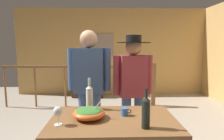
{
  "coord_description": "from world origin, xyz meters",
  "views": [
    {
      "loc": [
        -0.18,
        -2.55,
        1.49
      ],
      "look_at": [
        -0.11,
        -0.33,
        1.21
      ],
      "focal_mm": 30.69,
      "sensor_mm": 36.0,
      "label": 1
    }
  ],
  "objects_px": {
    "salad_bowl": "(89,113)",
    "framed_picture": "(104,45)",
    "tv_console": "(88,89)",
    "stair_railing": "(103,79)",
    "person_standing_left": "(89,81)",
    "mug_blue": "(125,112)",
    "flat_screen_tv": "(88,73)",
    "person_standing_right": "(133,84)",
    "wine_glass": "(58,112)",
    "serving_table": "(113,126)",
    "wine_bottle_dark": "(146,112)",
    "wine_bottle_clear": "(89,97)"
  },
  "relations": [
    {
      "from": "person_standing_left",
      "to": "mug_blue",
      "type": "bearing_deg",
      "value": 131.36
    },
    {
      "from": "tv_console",
      "to": "mug_blue",
      "type": "relative_size",
      "value": 7.92
    },
    {
      "from": "framed_picture",
      "to": "flat_screen_tv",
      "type": "height_order",
      "value": "framed_picture"
    },
    {
      "from": "wine_bottle_clear",
      "to": "stair_railing",
      "type": "bearing_deg",
      "value": 87.49
    },
    {
      "from": "framed_picture",
      "to": "wine_glass",
      "type": "distance_m",
      "value": 4.16
    },
    {
      "from": "person_standing_left",
      "to": "wine_glass",
      "type": "bearing_deg",
      "value": 83.44
    },
    {
      "from": "stair_railing",
      "to": "person_standing_left",
      "type": "distance_m",
      "value": 2.06
    },
    {
      "from": "tv_console",
      "to": "mug_blue",
      "type": "bearing_deg",
      "value": -78.48
    },
    {
      "from": "stair_railing",
      "to": "wine_bottle_dark",
      "type": "relative_size",
      "value": 10.23
    },
    {
      "from": "wine_glass",
      "to": "wine_bottle_clear",
      "type": "distance_m",
      "value": 0.51
    },
    {
      "from": "stair_railing",
      "to": "serving_table",
      "type": "relative_size",
      "value": 2.91
    },
    {
      "from": "serving_table",
      "to": "wine_bottle_dark",
      "type": "bearing_deg",
      "value": -39.43
    },
    {
      "from": "tv_console",
      "to": "salad_bowl",
      "type": "height_order",
      "value": "salad_bowl"
    },
    {
      "from": "wine_glass",
      "to": "mug_blue",
      "type": "xyz_separation_m",
      "value": [
        0.64,
        0.22,
        -0.08
      ]
    },
    {
      "from": "salad_bowl",
      "to": "framed_picture",
      "type": "bearing_deg",
      "value": 88.22
    },
    {
      "from": "salad_bowl",
      "to": "person_standing_left",
      "type": "bearing_deg",
      "value": 94.49
    },
    {
      "from": "stair_railing",
      "to": "person_standing_right",
      "type": "relative_size",
      "value": 2.26
    },
    {
      "from": "framed_picture",
      "to": "salad_bowl",
      "type": "bearing_deg",
      "value": -91.78
    },
    {
      "from": "stair_railing",
      "to": "serving_table",
      "type": "distance_m",
      "value": 2.75
    },
    {
      "from": "salad_bowl",
      "to": "person_standing_right",
      "type": "relative_size",
      "value": 0.2
    },
    {
      "from": "salad_bowl",
      "to": "person_standing_left",
      "type": "relative_size",
      "value": 0.19
    },
    {
      "from": "framed_picture",
      "to": "wine_glass",
      "type": "bearing_deg",
      "value": -95.51
    },
    {
      "from": "flat_screen_tv",
      "to": "wine_glass",
      "type": "height_order",
      "value": "wine_glass"
    },
    {
      "from": "wine_bottle_clear",
      "to": "person_standing_left",
      "type": "relative_size",
      "value": 0.21
    },
    {
      "from": "framed_picture",
      "to": "person_standing_right",
      "type": "distance_m",
      "value": 3.31
    },
    {
      "from": "tv_console",
      "to": "wine_bottle_dark",
      "type": "height_order",
      "value": "wine_bottle_dark"
    },
    {
      "from": "framed_picture",
      "to": "mug_blue",
      "type": "relative_size",
      "value": 6.01
    },
    {
      "from": "framed_picture",
      "to": "tv_console",
      "type": "bearing_deg",
      "value": -149.06
    },
    {
      "from": "framed_picture",
      "to": "mug_blue",
      "type": "bearing_deg",
      "value": -86.36
    },
    {
      "from": "framed_picture",
      "to": "salad_bowl",
      "type": "relative_size",
      "value": 2.11
    },
    {
      "from": "flat_screen_tv",
      "to": "person_standing_right",
      "type": "xyz_separation_m",
      "value": [
        0.9,
        -2.92,
        0.26
      ]
    },
    {
      "from": "wine_glass",
      "to": "mug_blue",
      "type": "distance_m",
      "value": 0.68
    },
    {
      "from": "framed_picture",
      "to": "mug_blue",
      "type": "height_order",
      "value": "framed_picture"
    },
    {
      "from": "framed_picture",
      "to": "wine_glass",
      "type": "relative_size",
      "value": 3.86
    },
    {
      "from": "framed_picture",
      "to": "serving_table",
      "type": "height_order",
      "value": "framed_picture"
    },
    {
      "from": "wine_bottle_dark",
      "to": "person_standing_left",
      "type": "height_order",
      "value": "person_standing_left"
    },
    {
      "from": "tv_console",
      "to": "person_standing_left",
      "type": "bearing_deg",
      "value": -84.08
    },
    {
      "from": "mug_blue",
      "to": "person_standing_left",
      "type": "bearing_deg",
      "value": 123.74
    },
    {
      "from": "framed_picture",
      "to": "wine_bottle_clear",
      "type": "height_order",
      "value": "framed_picture"
    },
    {
      "from": "serving_table",
      "to": "wine_glass",
      "type": "height_order",
      "value": "wine_glass"
    },
    {
      "from": "salad_bowl",
      "to": "wine_bottle_dark",
      "type": "relative_size",
      "value": 0.9
    },
    {
      "from": "mug_blue",
      "to": "flat_screen_tv",
      "type": "bearing_deg",
      "value": 101.62
    },
    {
      "from": "salad_bowl",
      "to": "mug_blue",
      "type": "xyz_separation_m",
      "value": [
        0.37,
        0.07,
        -0.02
      ]
    },
    {
      "from": "salad_bowl",
      "to": "mug_blue",
      "type": "bearing_deg",
      "value": 10.56
    },
    {
      "from": "stair_railing",
      "to": "person_standing_left",
      "type": "relative_size",
      "value": 2.18
    },
    {
      "from": "salad_bowl",
      "to": "person_standing_left",
      "type": "distance_m",
      "value": 0.73
    },
    {
      "from": "framed_picture",
      "to": "person_standing_right",
      "type": "relative_size",
      "value": 0.42
    },
    {
      "from": "salad_bowl",
      "to": "mug_blue",
      "type": "height_order",
      "value": "salad_bowl"
    },
    {
      "from": "mug_blue",
      "to": "person_standing_left",
      "type": "distance_m",
      "value": 0.79
    },
    {
      "from": "framed_picture",
      "to": "tv_console",
      "type": "distance_m",
      "value": 1.41
    }
  ]
}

